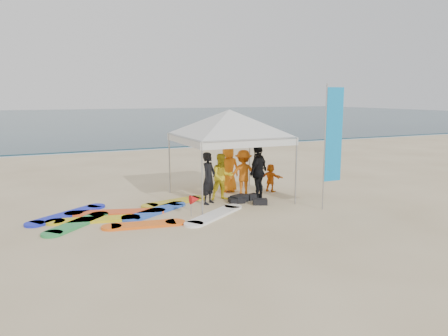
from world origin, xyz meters
TOP-DOWN VIEW (x-y plane):
  - ground at (0.00, 0.00)m, footprint 120.00×120.00m
  - ocean at (0.00, 60.00)m, footprint 160.00×84.00m
  - shoreline_foam at (0.00, 18.20)m, footprint 160.00×1.20m
  - person_black_a at (-0.04, 2.90)m, footprint 0.73×0.71m
  - person_yellow at (0.57, 3.22)m, footprint 0.80×0.65m
  - person_orange_a at (1.47, 3.41)m, footprint 1.19×0.90m
  - person_black_b at (1.74, 2.83)m, footprint 1.16×1.01m
  - person_orange_b at (1.27, 4.27)m, footprint 0.88×0.62m
  - person_seated at (2.71, 3.66)m, footprint 0.69×0.99m
  - canopy_tent at (0.90, 3.36)m, footprint 4.60×4.60m
  - feather_flag at (3.19, 0.78)m, footprint 0.65×0.04m
  - marker_pennant at (-0.97, 1.70)m, footprint 0.28×0.28m
  - gear_pile at (1.12, 2.59)m, footprint 1.14×1.09m
  - surfboard_spread at (-2.70, 2.45)m, footprint 6.05×3.52m

SIDE VIEW (x-z plane):
  - ground at x=0.00m, z-range 0.00..0.00m
  - shoreline_foam at x=0.00m, z-range 0.00..0.01m
  - surfboard_spread at x=-2.70m, z-range 0.00..0.07m
  - ocean at x=0.00m, z-range 0.00..0.08m
  - gear_pile at x=1.12m, z-range -0.01..0.21m
  - marker_pennant at x=-0.97m, z-range 0.18..0.81m
  - person_seated at x=2.71m, z-range 0.00..1.03m
  - person_yellow at x=0.57m, z-range 0.00..1.58m
  - person_orange_a at x=1.47m, z-range 0.00..1.63m
  - person_black_a at x=-0.04m, z-range 0.00..1.69m
  - person_orange_b at x=1.27m, z-range 0.00..1.71m
  - person_black_b at x=1.74m, z-range 0.00..1.87m
  - feather_flag at x=3.19m, z-range 0.34..4.19m
  - canopy_tent at x=0.90m, z-range 1.29..4.76m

